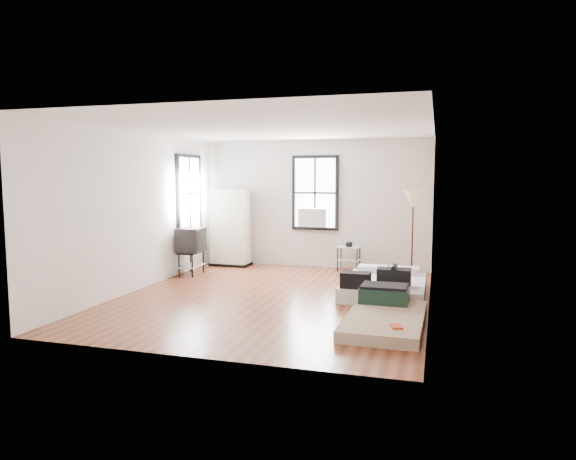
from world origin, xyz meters
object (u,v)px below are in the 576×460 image
(mattress_bare, at_px, (385,313))
(side_table, at_px, (349,252))
(mattress_main, at_px, (384,285))
(floor_lamp, at_px, (413,204))
(tv_stand, at_px, (191,241))
(wardrobe, at_px, (230,228))

(mattress_bare, height_order, side_table, side_table)
(mattress_main, height_order, floor_lamp, floor_lamp)
(mattress_bare, relative_size, tv_stand, 2.00)
(floor_lamp, distance_m, tv_stand, 4.46)
(mattress_main, xyz_separation_m, tv_stand, (-3.96, 0.67, 0.53))
(mattress_bare, height_order, tv_stand, tv_stand)
(tv_stand, bearing_deg, side_table, 20.67)
(mattress_main, xyz_separation_m, wardrobe, (-3.63, 1.95, 0.70))
(mattress_main, distance_m, floor_lamp, 1.78)
(wardrobe, xyz_separation_m, tv_stand, (-0.33, -1.27, -0.17))
(tv_stand, bearing_deg, floor_lamp, 2.24)
(wardrobe, xyz_separation_m, side_table, (2.69, 0.07, -0.45))
(mattress_bare, height_order, wardrobe, wardrobe)
(mattress_main, distance_m, side_table, 2.24)
(wardrobe, bearing_deg, side_table, 3.31)
(mattress_main, xyz_separation_m, floor_lamp, (0.40, 1.10, 1.35))
(mattress_bare, bearing_deg, mattress_main, 97.66)
(side_table, xyz_separation_m, tv_stand, (-3.02, -1.34, 0.28))
(side_table, relative_size, floor_lamp, 0.35)
(mattress_main, relative_size, wardrobe, 1.06)
(mattress_main, distance_m, wardrobe, 4.18)
(side_table, bearing_deg, mattress_bare, -73.08)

